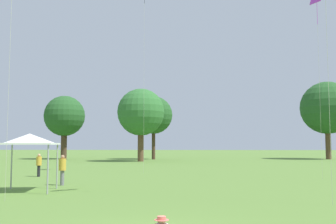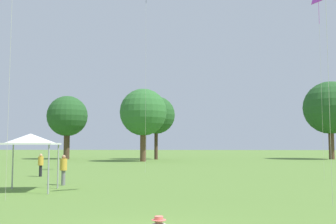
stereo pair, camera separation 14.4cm
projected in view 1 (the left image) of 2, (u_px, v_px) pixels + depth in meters
The scene contains 9 objects.
person_standing_0 at pixel (39, 163), 26.94m from camera, with size 0.39×0.39×1.56m.
person_standing_2 at pixel (62, 167), 21.23m from camera, with size 0.50×0.50×1.63m.
canopy_tent at pixel (29, 140), 18.55m from camera, with size 2.80×2.80×2.71m.
kite_1 at pixel (317, 4), 25.67m from camera, with size 0.78×0.97×12.27m.
kite_4 at pixel (144, 0), 31.71m from camera, with size 0.81×0.96×14.99m.
distant_tree_0 at pixel (327, 108), 59.08m from camera, with size 7.89×7.89×11.66m.
distant_tree_1 at pixel (64, 116), 59.06m from camera, with size 6.08×6.08×9.53m.
distant_tree_2 at pixel (141, 112), 51.35m from camera, with size 6.16×6.16×9.50m.
distant_tree_3 at pixel (154, 115), 58.46m from camera, with size 5.60×5.60×9.37m.
Camera 1 is at (1.06, -8.91, 2.20)m, focal length 42.00 mm.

